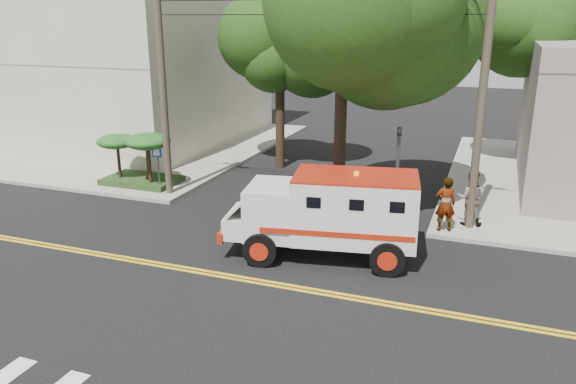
% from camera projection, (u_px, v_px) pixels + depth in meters
% --- Properties ---
extents(ground, '(100.00, 100.00, 0.00)m').
position_uv_depth(ground, '(227.00, 276.00, 16.12)').
color(ground, black).
rests_on(ground, ground).
extents(sidewalk_nw, '(17.00, 17.00, 0.15)m').
position_uv_depth(sidewalk_nw, '(122.00, 143.00, 32.67)').
color(sidewalk_nw, gray).
rests_on(sidewalk_nw, ground).
extents(building_left, '(16.00, 14.00, 10.00)m').
position_uv_depth(building_left, '(101.00, 52.00, 33.17)').
color(building_left, '#B0AB90').
rests_on(building_left, sidewalk_nw).
extents(utility_pole_left, '(0.28, 0.28, 9.00)m').
position_uv_depth(utility_pole_left, '(163.00, 87.00, 22.01)').
color(utility_pole_left, '#382D23').
rests_on(utility_pole_left, ground).
extents(utility_pole_right, '(0.28, 0.28, 9.00)m').
position_uv_depth(utility_pole_right, '(482.00, 101.00, 18.22)').
color(utility_pole_right, '#382D23').
rests_on(utility_pole_right, ground).
extents(tree_main, '(6.08, 5.70, 9.85)m').
position_uv_depth(tree_main, '(354.00, 15.00, 18.87)').
color(tree_main, black).
rests_on(tree_main, ground).
extents(tree_left, '(4.48, 4.20, 7.70)m').
position_uv_depth(tree_left, '(285.00, 48.00, 25.84)').
color(tree_left, black).
rests_on(tree_left, ground).
extents(tree_right, '(4.80, 4.50, 8.20)m').
position_uv_depth(tree_right, '(553.00, 41.00, 25.45)').
color(tree_right, black).
rests_on(tree_right, ground).
extents(traffic_signal, '(0.15, 0.18, 3.60)m').
position_uv_depth(traffic_signal, '(397.00, 167.00, 19.20)').
color(traffic_signal, '#3F3F42').
rests_on(traffic_signal, ground).
extents(accessibility_sign, '(0.45, 0.10, 2.02)m').
position_uv_depth(accessibility_sign, '(158.00, 162.00, 23.30)').
color(accessibility_sign, '#3F3F42').
rests_on(accessibility_sign, ground).
extents(palm_planter, '(3.52, 2.63, 2.36)m').
position_uv_depth(palm_planter, '(138.00, 151.00, 24.03)').
color(palm_planter, '#1E3314').
rests_on(palm_planter, sidewalk_nw).
extents(armored_truck, '(6.14, 3.20, 2.67)m').
position_uv_depth(armored_truck, '(330.00, 210.00, 17.00)').
color(armored_truck, silver).
rests_on(armored_truck, ground).
extents(pedestrian_a, '(0.80, 0.66, 1.90)m').
position_uv_depth(pedestrian_a, '(445.00, 204.00, 18.88)').
color(pedestrian_a, gray).
rests_on(pedestrian_a, sidewalk_ne).
extents(pedestrian_b, '(1.00, 0.81, 1.94)m').
position_uv_depth(pedestrian_b, '(470.00, 198.00, 19.44)').
color(pedestrian_b, gray).
rests_on(pedestrian_b, sidewalk_ne).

